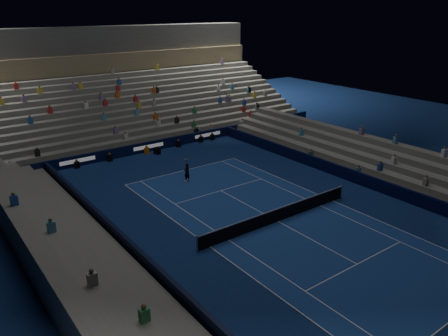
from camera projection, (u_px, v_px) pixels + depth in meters
ground at (278, 221)px, 29.08m from camera, size 90.00×90.00×0.00m
court_surface at (278, 221)px, 29.08m from camera, size 10.97×23.77×0.01m
sponsor_barrier_far at (148, 147)px, 42.84m from camera, size 44.00×0.25×1.00m
sponsor_barrier_east at (369, 182)px, 34.32m from camera, size 0.25×37.00×1.00m
sponsor_barrier_west at (145, 263)px, 23.49m from camera, size 0.25×37.00×1.00m
grandstand_main at (107, 102)px, 48.92m from camera, size 44.00×15.20×11.20m
grandstand_east at (395, 168)px, 36.11m from camera, size 5.00×37.00×2.50m
grandstand_west at (81, 279)px, 21.41m from camera, size 5.00×37.00×2.50m
tennis_net at (278, 215)px, 28.91m from camera, size 12.90×0.10×1.10m
tennis_player at (187, 172)px, 35.48m from camera, size 0.62×0.46×1.53m
broadcast_camera at (157, 151)px, 42.22m from camera, size 0.56×0.97×0.63m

